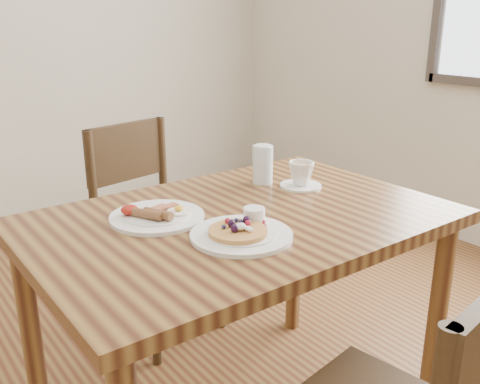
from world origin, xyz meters
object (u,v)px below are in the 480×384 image
at_px(teacup_saucer, 301,176).
at_px(breakfast_plate, 156,215).
at_px(pancake_plate, 242,232).
at_px(chair_far, 150,219).
at_px(water_glass, 263,164).
at_px(dining_table, 240,246).

bearing_deg(teacup_saucer, breakfast_plate, 177.38).
distance_m(pancake_plate, teacup_saucer, 0.47).
distance_m(pancake_plate, breakfast_plate, 0.28).
xyz_separation_m(chair_far, pancake_plate, (-0.16, -0.86, 0.27)).
xyz_separation_m(breakfast_plate, water_glass, (0.46, 0.09, 0.05)).
relative_size(chair_far, teacup_saucer, 6.29).
bearing_deg(water_glass, breakfast_plate, -169.12).
bearing_deg(chair_far, breakfast_plate, 54.42).
xyz_separation_m(pancake_plate, teacup_saucer, (0.42, 0.22, 0.03)).
xyz_separation_m(teacup_saucer, water_glass, (-0.07, 0.11, 0.03)).
bearing_deg(teacup_saucer, chair_far, 111.78).
distance_m(chair_far, teacup_saucer, 0.74).
distance_m(chair_far, pancake_plate, 0.91).
bearing_deg(breakfast_plate, water_glass, 10.88).
distance_m(pancake_plate, water_glass, 0.48).
height_order(dining_table, chair_far, chair_far).
height_order(chair_far, breakfast_plate, chair_far).
height_order(breakfast_plate, teacup_saucer, teacup_saucer).
bearing_deg(breakfast_plate, chair_far, 64.98).
xyz_separation_m(dining_table, teacup_saucer, (0.32, 0.09, 0.14)).
relative_size(pancake_plate, teacup_saucer, 1.93).
bearing_deg(pancake_plate, water_glass, 44.49).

